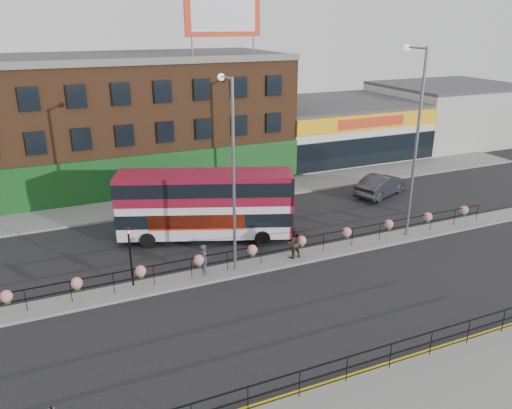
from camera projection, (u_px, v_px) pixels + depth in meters
name	position (u px, v px, depth m)	size (l,w,h in m)	color
ground	(277.00, 263.00, 28.27)	(120.00, 120.00, 0.00)	black
south_pavement	(422.00, 401.00, 17.93)	(60.00, 4.00, 0.15)	slate
north_pavement	(210.00, 197.00, 38.56)	(60.00, 4.00, 0.15)	slate
median	(277.00, 261.00, 28.25)	(60.00, 1.60, 0.15)	slate
yellow_line_inner	(382.00, 364.00, 19.93)	(60.00, 0.10, 0.01)	gold
yellow_line_outer	(385.00, 367.00, 19.78)	(60.00, 0.10, 0.01)	gold
brick_building	(133.00, 118.00, 42.14)	(25.00, 12.21, 10.30)	brown
supermarket	(334.00, 128.00, 50.43)	(15.00, 12.25, 5.30)	silver
warehouse_east	(447.00, 112.00, 55.85)	(14.50, 12.00, 6.30)	#9E9E99
billboard	(223.00, 16.00, 37.49)	(6.00, 0.29, 4.40)	red
median_railing	(277.00, 246.00, 27.91)	(30.04, 0.56, 1.23)	black
south_railing	(347.00, 363.00, 18.51)	(20.04, 0.05, 1.12)	black
double_decker_bus	(206.00, 199.00, 30.46)	(10.86, 6.16, 4.31)	silver
car	(381.00, 185.00, 38.81)	(5.39, 3.60, 1.68)	#292830
pedestrian_a	(205.00, 259.00, 26.48)	(0.60, 0.72, 1.68)	#31333C
pedestrian_b	(293.00, 243.00, 28.27)	(0.92, 0.73, 1.84)	black
lamp_column_west	(232.00, 160.00, 25.28)	(0.37, 1.80, 10.27)	slate
lamp_column_east	(415.00, 128.00, 29.47)	(0.41, 2.01, 11.43)	slate
traffic_light_median	(129.00, 244.00, 24.76)	(0.15, 0.28, 3.65)	black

